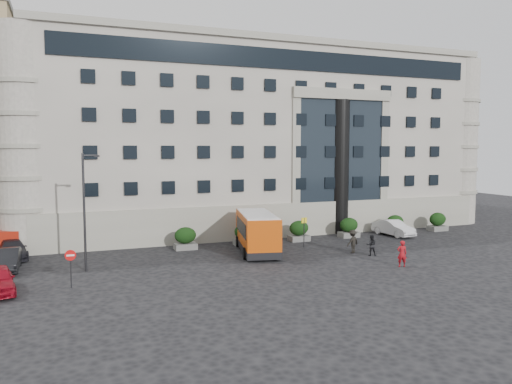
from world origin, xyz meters
TOP-DOWN VIEW (x-y plane):
  - ground at (0.00, 0.00)m, footprint 120.00×120.00m
  - civic_building at (6.00, 22.00)m, footprint 44.00×24.00m
  - entrance_column at (12.00, 10.30)m, footprint 1.80×1.80m
  - hedge_a at (-4.00, 7.80)m, footprint 1.80×1.26m
  - hedge_b at (1.20, 7.80)m, footprint 1.80×1.26m
  - hedge_c at (6.40, 7.80)m, footprint 1.80×1.26m
  - hedge_d at (11.60, 7.80)m, footprint 1.80×1.26m
  - hedge_e at (16.80, 7.80)m, footprint 1.80×1.26m
  - hedge_f at (22.00, 7.80)m, footprint 1.80×1.26m
  - street_lamp at (-11.94, 3.00)m, footprint 1.16×0.18m
  - bus_stop_sign at (5.50, 5.00)m, footprint 0.50×0.08m
  - no_entry_sign at (-13.00, -1.04)m, footprint 0.64×0.16m
  - minibus at (1.10, 4.60)m, footprint 4.18×7.90m
  - red_truck at (-17.48, 12.62)m, footprint 2.64×5.19m
  - parked_car_b at (-17.00, 5.12)m, footprint 1.60×4.52m
  - parked_car_c at (-17.00, 9.16)m, footprint 2.66×5.00m
  - parked_car_d at (-17.00, 14.37)m, footprint 2.36×4.62m
  - white_taxi at (16.02, 7.00)m, footprint 2.13×4.70m
  - pedestrian_a at (8.81, -3.69)m, footprint 0.79×0.65m
  - pedestrian_b at (8.91, 0.19)m, footprint 1.00×0.92m
  - pedestrian_c at (8.07, 1.54)m, footprint 1.37×1.07m

SIDE VIEW (x-z plane):
  - ground at x=0.00m, z-range 0.00..0.00m
  - parked_car_d at x=-17.00m, z-range 0.00..1.25m
  - parked_car_c at x=-17.00m, z-range 0.00..1.38m
  - parked_car_b at x=-17.00m, z-range 0.00..1.49m
  - white_taxi at x=16.02m, z-range 0.00..1.50m
  - pedestrian_b at x=8.91m, z-range 0.00..1.65m
  - hedge_a at x=-4.00m, z-range 0.01..1.85m
  - hedge_b at x=1.20m, z-range 0.01..1.85m
  - hedge_c at x=6.40m, z-range 0.01..1.85m
  - hedge_d at x=11.60m, z-range 0.01..1.85m
  - hedge_e at x=16.80m, z-range 0.01..1.85m
  - hedge_f at x=22.00m, z-range 0.01..1.85m
  - pedestrian_a at x=8.81m, z-range 0.00..1.86m
  - pedestrian_c at x=8.07m, z-range 0.00..1.87m
  - red_truck at x=-17.48m, z-range 0.03..2.76m
  - no_entry_sign at x=-13.00m, z-range 0.49..2.81m
  - minibus at x=1.10m, z-range 0.16..3.30m
  - bus_stop_sign at x=5.50m, z-range 0.47..2.99m
  - street_lamp at x=-11.94m, z-range 0.37..8.37m
  - entrance_column at x=12.00m, z-range 0.00..13.00m
  - civic_building at x=6.00m, z-range 0.00..18.00m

